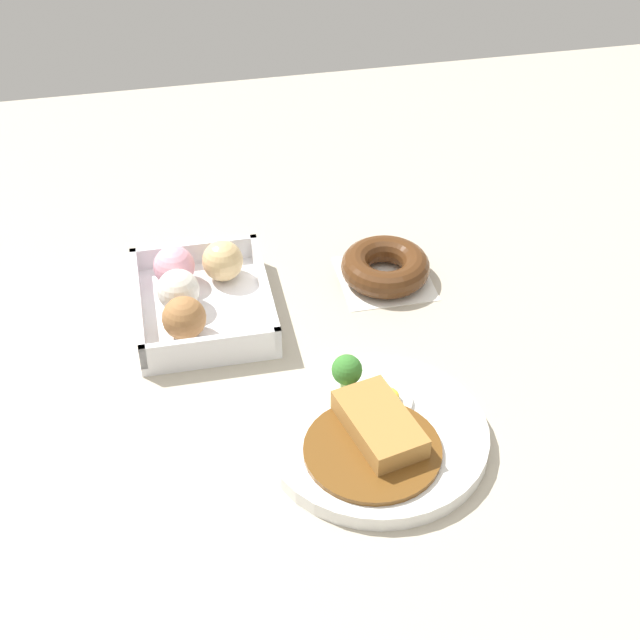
% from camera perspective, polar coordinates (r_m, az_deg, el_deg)
% --- Properties ---
extents(ground_plane, '(1.60, 1.60, 0.00)m').
position_cam_1_polar(ground_plane, '(1.07, -0.03, -4.71)').
color(ground_plane, '#B2A893').
extents(curry_plate, '(0.24, 0.24, 0.06)m').
position_cam_1_polar(curry_plate, '(1.01, 3.31, -6.70)').
color(curry_plate, white).
rests_on(curry_plate, ground_plane).
extents(donut_box, '(0.20, 0.16, 0.06)m').
position_cam_1_polar(donut_box, '(1.18, -7.32, 1.48)').
color(donut_box, white).
rests_on(donut_box, ground_plane).
extents(chocolate_ring_donut, '(0.12, 0.12, 0.04)m').
position_cam_1_polar(chocolate_ring_donut, '(1.23, 3.89, 3.14)').
color(chocolate_ring_donut, white).
rests_on(chocolate_ring_donut, ground_plane).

